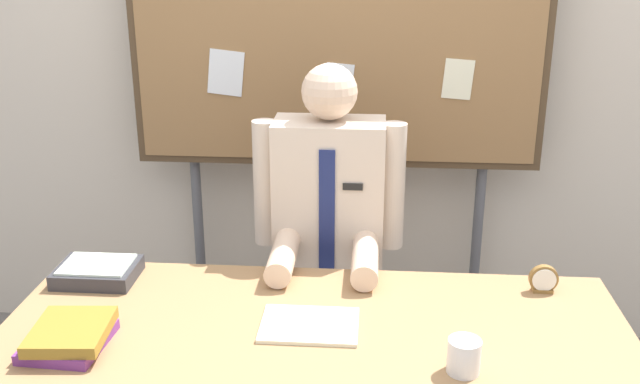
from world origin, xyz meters
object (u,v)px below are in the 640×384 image
desk (315,348)px  person (329,261)px  book_stack (70,336)px  desk_clock (543,280)px  coffee_mug (464,356)px  paper_tray (98,272)px  open_notebook (310,325)px  bulletin_board (337,24)px

desk → person: size_ratio=1.34×
desk → person: (0.00, 0.60, 0.01)m
book_stack → person: bearing=49.0°
desk → desk_clock: 0.77m
person → book_stack: bearing=-131.0°
desk → book_stack: (-0.67, -0.18, 0.11)m
desk → desk_clock: size_ratio=20.10×
coffee_mug → paper_tray: bearing=158.7°
open_notebook → coffee_mug: 0.47m
desk → bulletin_board: size_ratio=0.89×
open_notebook → paper_tray: (-0.73, 0.25, 0.02)m
paper_tray → open_notebook: bearing=-19.1°
bulletin_board → paper_tray: 1.33m
person → bulletin_board: bearing=90.0°
desk → coffee_mug: size_ratio=19.55×
bulletin_board → coffee_mug: bulletin_board is taller
desk → paper_tray: paper_tray is taller
desk → coffee_mug: (0.41, -0.22, 0.13)m
bulletin_board → book_stack: bearing=-118.5°
coffee_mug → paper_tray: coffee_mug is taller
bulletin_board → paper_tray: (-0.75, -0.83, -0.72)m
bulletin_board → desk: bearing=-90.0°
bulletin_board → desk_clock: bearing=-48.4°
bulletin_board → paper_tray: bulletin_board is taller
person → book_stack: (-0.67, -0.77, 0.11)m
open_notebook → paper_tray: bearing=160.9°
book_stack → coffee_mug: 1.09m
desk → paper_tray: bearing=162.6°
desk_clock → coffee_mug: 0.57m
open_notebook → paper_tray: paper_tray is taller
person → coffee_mug: person is taller
desk → desk_clock: bearing=19.9°
book_stack → coffee_mug: coffee_mug is taller
person → bulletin_board: 0.95m
bulletin_board → person: bearing=-90.0°
desk → book_stack: book_stack is taller
book_stack → coffee_mug: bearing=-2.2°
desk → desk_clock: desk_clock is taller
desk → paper_tray: (-0.75, 0.23, 0.11)m
desk → open_notebook: open_notebook is taller
desk → open_notebook: 0.09m
bulletin_board → open_notebook: bulletin_board is taller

